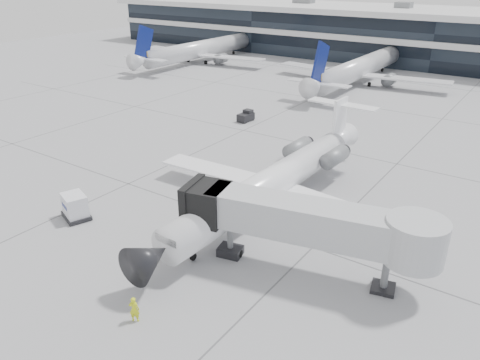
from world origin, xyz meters
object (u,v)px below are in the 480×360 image
Objects in this scene: jet_bridge at (317,223)px; ramp_worker at (134,309)px; regional_jet at (274,181)px; cargo_uld at (75,207)px.

ramp_worker is at bearing -135.27° from jet_bridge.
regional_jet is 10.47m from jet_bridge.
regional_jet is 17.91× the size of ramp_worker.
ramp_worker is 14.72m from cargo_uld.
regional_jet is at bearing 123.64° from jet_bridge.
jet_bridge reaches higher than cargo_uld.
cargo_uld is at bearing -135.73° from regional_jet.
regional_jet reaches higher than cargo_uld.
jet_bridge is 9.93× the size of ramp_worker.
regional_jet reaches higher than jet_bridge.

